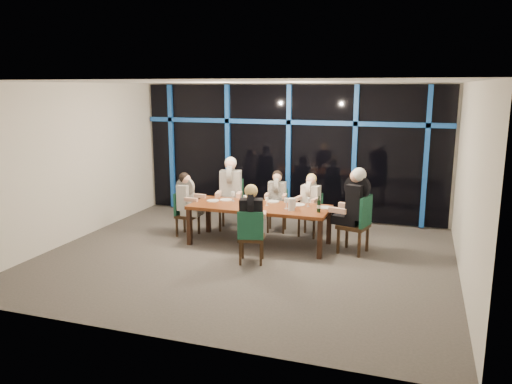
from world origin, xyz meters
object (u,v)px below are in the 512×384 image
diner_end_right (355,198)px  water_pitcher (292,204)px  dining_table (259,209)px  chair_far_mid (277,208)px  diner_far_left (230,183)px  wine_bottle (319,206)px  chair_end_right (359,221)px  diner_far_mid (277,192)px  chair_end_left (184,211)px  chair_near_mid (251,234)px  diner_far_right (310,196)px  diner_near_mid (251,212)px  diner_end_left (187,195)px  chair_far_left (231,201)px  chair_far_right (311,212)px

diner_end_right → water_pitcher: bearing=-63.2°
dining_table → diner_end_right: 1.77m
chair_far_mid → diner_far_left: (-0.94, -0.23, 0.50)m
wine_bottle → water_pitcher: size_ratio=1.31×
chair_end_right → diner_far_mid: 1.98m
diner_far_left → wine_bottle: size_ratio=3.45×
chair_end_left → wine_bottle: bearing=-93.5°
chair_far_mid → diner_far_left: 1.09m
chair_far_mid → wine_bottle: size_ratio=2.95×
chair_near_mid → diner_end_right: (1.54, 1.13, 0.49)m
dining_table → diner_far_right: bearing=46.7°
chair_end_right → diner_near_mid: diner_near_mid is taller
dining_table → diner_end_left: bearing=176.4°
wine_bottle → diner_far_mid: bearing=134.7°
diner_end_left → chair_end_left: bearing=90.0°
dining_table → chair_end_left: size_ratio=2.99×
diner_far_right → wine_bottle: bearing=-59.5°
dining_table → wine_bottle: 1.17m
chair_end_left → diner_end_right: diner_end_right is taller
chair_end_right → wine_bottle: size_ratio=3.62×
chair_end_right → diner_far_right: bearing=-112.3°
chair_far_left → diner_far_left: size_ratio=1.03×
chair_near_mid → diner_far_left: diner_far_left is taller
chair_end_left → chair_end_right: (3.44, -0.04, 0.10)m
chair_far_left → chair_end_left: size_ratio=1.19×
chair_far_mid → water_pitcher: water_pitcher is taller
chair_far_left → diner_far_right: bearing=-13.6°
chair_far_mid → chair_end_left: size_ratio=0.99×
diner_far_left → diner_far_mid: diner_far_left is taller
chair_far_right → chair_end_left: size_ratio=0.98×
dining_table → chair_end_right: bearing=1.8°
diner_end_right → wine_bottle: bearing=-54.9°
chair_far_right → diner_far_mid: (-0.73, 0.04, 0.35)m
diner_far_mid → water_pitcher: size_ratio=3.77×
chair_end_left → diner_near_mid: size_ratio=0.97×
dining_table → chair_far_right: size_ratio=3.04×
wine_bottle → chair_far_right: bearing=108.7°
dining_table → diner_near_mid: 1.01m
chair_far_left → chair_far_right: bearing=-11.2°
diner_far_right → water_pitcher: bearing=-87.0°
chair_far_left → diner_end_right: diner_end_right is taller
diner_near_mid → diner_end_left: bearing=-45.4°
chair_end_right → diner_far_left: (-2.71, 0.73, 0.40)m
diner_end_right → wine_bottle: size_ratio=3.53×
chair_end_left → diner_far_mid: diner_far_mid is taller
wine_bottle → water_pitcher: (-0.49, -0.02, -0.00)m
chair_end_left → wine_bottle: size_ratio=2.98×
chair_far_mid → chair_end_left: chair_end_left is taller
diner_far_mid → diner_end_left: 1.82m
chair_end_left → diner_far_right: diner_far_right is taller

